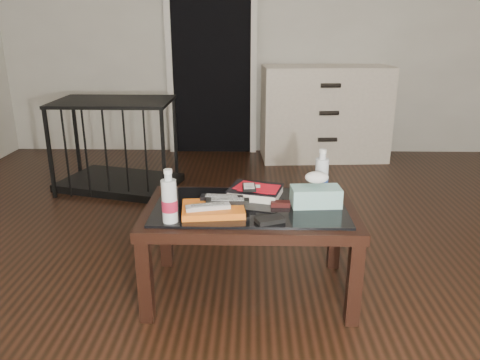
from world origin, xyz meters
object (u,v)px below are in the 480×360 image
object	(u,v)px
coffee_table	(250,218)
dresser	(325,113)
tissue_box	(316,196)
water_bottle_left	(169,196)
water_bottle_right	(322,173)
pet_crate	(118,159)
textbook	(256,192)

from	to	relation	value
coffee_table	dresser	size ratio (longest dim) A/B	0.81
coffee_table	tissue_box	size ratio (longest dim) A/B	4.35
dresser	water_bottle_left	world-z (taller)	dresser
water_bottle_left	water_bottle_right	distance (m)	0.78
coffee_table	water_bottle_left	world-z (taller)	water_bottle_left
dresser	water_bottle_right	bearing A→B (deg)	-102.94
pet_crate	water_bottle_left	size ratio (longest dim) A/B	4.31
pet_crate	water_bottle_left	world-z (taller)	pet_crate
dresser	water_bottle_right	world-z (taller)	dresser
coffee_table	tissue_box	world-z (taller)	tissue_box
tissue_box	coffee_table	bearing A→B (deg)	176.79
water_bottle_left	tissue_box	size ratio (longest dim) A/B	1.03
water_bottle_left	pet_crate	bearing A→B (deg)	112.67
water_bottle_right	dresser	bearing A→B (deg)	81.23
textbook	pet_crate	bearing A→B (deg)	142.73
dresser	textbook	size ratio (longest dim) A/B	4.93
textbook	water_bottle_left	size ratio (longest dim) A/B	1.05
coffee_table	water_bottle_left	distance (m)	0.44
dresser	water_bottle_left	size ratio (longest dim) A/B	5.18
pet_crate	coffee_table	bearing A→B (deg)	-40.14
pet_crate	water_bottle_right	bearing A→B (deg)	-29.42
coffee_table	dresser	bearing A→B (deg)	73.92
textbook	water_bottle_left	distance (m)	0.50
water_bottle_right	pet_crate	bearing A→B (deg)	135.38
dresser	water_bottle_right	size ratio (longest dim) A/B	5.18
pet_crate	water_bottle_right	xyz separation A→B (m)	(1.44, -1.42, 0.35)
pet_crate	dresser	bearing A→B (deg)	41.94
water_bottle_left	water_bottle_right	xyz separation A→B (m)	(0.70, 0.35, 0.00)
coffee_table	pet_crate	distance (m)	1.91
pet_crate	tissue_box	size ratio (longest dim) A/B	4.46
textbook	tissue_box	xyz separation A→B (m)	(0.28, -0.12, 0.02)
textbook	water_bottle_left	bearing A→B (deg)	-123.75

